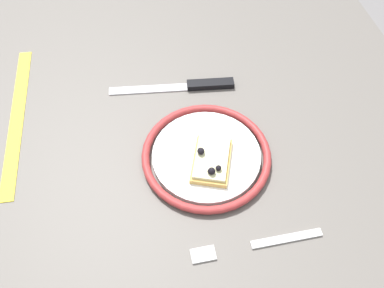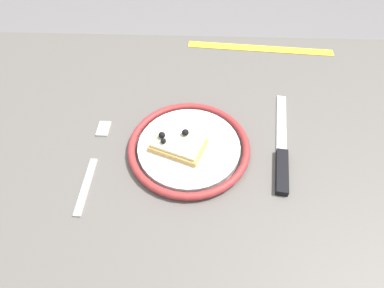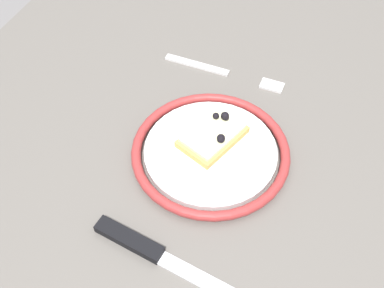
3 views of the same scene
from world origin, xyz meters
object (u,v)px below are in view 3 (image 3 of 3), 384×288
Objects in this scene: plate at (211,152)px; dining_table at (178,195)px; pizza_slice_near at (213,135)px; knife at (152,252)px; fork at (224,72)px.

dining_table is at bearing -51.50° from plate.
knife is (0.18, -0.01, -0.02)m from pizza_slice_near.
plate is 0.17m from fork.
pizza_slice_near is (-0.02, -0.00, 0.01)m from plate.
pizza_slice_near reaches higher than fork.
fork is at bearing -167.68° from plate.
pizza_slice_near is at bearing 12.60° from fork.
fork is at bearing -167.40° from pizza_slice_near.
dining_table is 0.21m from fork.
pizza_slice_near reaches higher than plate.
knife reaches higher than fork.
pizza_slice_near is 0.53× the size of fork.
fork is (-0.33, -0.02, -0.00)m from knife.
plate is 1.09× the size of fork.
pizza_slice_near is at bearing -169.88° from plate.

